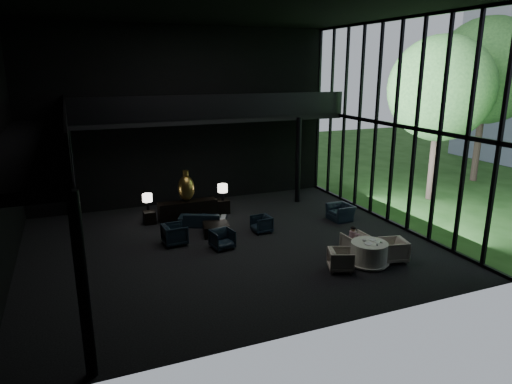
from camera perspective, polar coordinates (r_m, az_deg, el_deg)
name	(u,v)px	position (r m, az deg, el deg)	size (l,w,h in m)	color
floor	(229,245)	(16.58, -3.34, -6.65)	(14.00, 12.00, 0.02)	black
ceiling	(226,8)	(15.47, -3.83, 21.99)	(14.00, 12.00, 0.02)	black
wall_back	(185,117)	(21.25, -8.87, 9.23)	(14.00, 0.04, 8.00)	black
wall_front	(316,171)	(10.12, 7.49, 2.63)	(14.00, 0.04, 8.00)	black
curtain_wall	(395,125)	(18.92, 16.98, 8.01)	(0.20, 12.00, 8.00)	black
mezzanine_left	(31,146)	(14.76, -26.29, 5.18)	(2.00, 12.00, 0.25)	black
mezzanine_back	(213,118)	(20.55, -5.46, 9.14)	(12.00, 2.00, 0.25)	black
railing_left	(66,124)	(14.64, -22.65, 7.90)	(0.06, 12.00, 1.00)	black
railing_back	(219,106)	(19.55, -4.63, 10.61)	(12.00, 0.06, 1.00)	black
column_sw	(83,288)	(9.81, -20.84, -11.14)	(0.24, 0.24, 4.00)	black
column_nw	(72,170)	(20.69, -22.02, 2.51)	(0.24, 0.24, 4.00)	black
column_ne	(298,160)	(21.37, 5.29, 3.96)	(0.24, 0.24, 4.00)	black
tree_near	(441,89)	(23.00, 22.08, 11.86)	(4.80, 4.80, 7.65)	#382D23
tree_far	(487,71)	(27.97, 26.93, 13.32)	(5.60, 5.60, 8.80)	#382D23
console	(188,210)	(19.40, -8.52, -2.25)	(2.45, 0.56, 0.78)	black
bronze_urn	(186,188)	(19.26, -8.72, 0.52)	(0.69, 0.69, 1.29)	olive
side_table_left	(150,217)	(19.18, -13.16, -3.11)	(0.47, 0.47, 0.52)	black
table_lamp_left	(147,198)	(19.21, -13.43, -0.78)	(0.40, 0.40, 0.67)	black
side_table_right	(222,206)	(20.07, -4.24, -1.79)	(0.55, 0.55, 0.60)	black
table_lamp_right	(223,189)	(19.75, -4.20, 0.40)	(0.43, 0.43, 0.72)	black
sofa	(203,218)	(18.54, -6.69, -3.19)	(1.73, 0.50, 0.67)	black
lounge_armchair_west	(175,233)	(16.73, -10.13, -5.02)	(0.87, 0.82, 0.90)	black
lounge_armchair_east	(261,224)	(17.70, 0.68, -4.01)	(0.65, 0.60, 0.66)	black
lounge_armchair_south	(222,238)	(16.19, -4.24, -5.81)	(0.72, 0.67, 0.74)	black
window_armchair	(341,210)	(19.40, 10.55, -2.26)	(0.95, 0.62, 0.83)	#1B2B38
coffee_table	(216,229)	(17.54, -4.99, -4.66)	(0.97, 0.97, 0.43)	black
dining_table	(369,255)	(15.36, 13.91, -7.62)	(1.34, 1.34, 0.75)	white
dining_chair_north	(355,242)	(16.06, 12.29, -6.16)	(0.80, 0.75, 0.82)	#C3AE9D
dining_chair_east	(393,248)	(15.79, 16.78, -6.76)	(0.85, 0.80, 0.88)	#C4B49D
dining_chair_west	(341,259)	(14.72, 10.55, -8.24)	(0.73, 0.69, 0.75)	#AEA08F
child	(353,234)	(15.93, 12.02, -5.13)	(0.25, 0.25, 0.55)	pink
plate_a	(368,244)	(15.08, 13.85, -6.29)	(0.26, 0.26, 0.02)	white
plate_b	(372,240)	(15.44, 14.34, -5.80)	(0.24, 0.24, 0.02)	white
saucer	(377,242)	(15.27, 14.95, -6.09)	(0.16, 0.16, 0.01)	white
coffee_cup	(381,242)	(15.25, 15.37, -6.00)	(0.08, 0.08, 0.06)	white
cereal_bowl	(364,240)	(15.27, 13.39, -5.87)	(0.15, 0.15, 0.07)	white
cream_pot	(377,245)	(15.00, 14.92, -6.38)	(0.05, 0.05, 0.06)	#99999E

